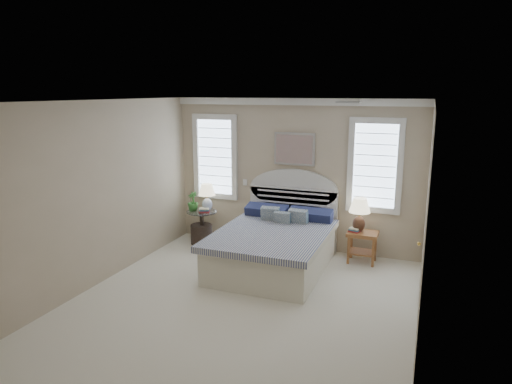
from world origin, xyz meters
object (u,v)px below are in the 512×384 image
object	(u,v)px
nightstand_right	(362,240)
lamp_right	(359,211)
floor_pot	(202,234)
bed	(275,244)
side_table_left	(202,224)
lamp_left	(207,194)

from	to	relation	value
nightstand_right	lamp_right	distance (m)	0.50
nightstand_right	floor_pot	xyz separation A→B (m)	(-2.96, -0.10, -0.20)
bed	floor_pot	distance (m)	1.78
side_table_left	lamp_right	xyz separation A→B (m)	(2.87, 0.13, 0.49)
lamp_left	lamp_right	xyz separation A→B (m)	(2.80, 0.04, -0.07)
side_table_left	floor_pot	world-z (taller)	side_table_left
side_table_left	nightstand_right	xyz separation A→B (m)	(2.95, 0.10, -0.00)
lamp_left	lamp_right	world-z (taller)	lamp_left
bed	lamp_right	xyz separation A→B (m)	(1.22, 0.72, 0.49)
lamp_left	lamp_right	distance (m)	2.80
floor_pot	lamp_left	distance (m)	0.77
lamp_right	side_table_left	bearing A→B (deg)	-177.50
side_table_left	lamp_right	world-z (taller)	lamp_right
lamp_left	floor_pot	bearing A→B (deg)	-134.52
nightstand_right	lamp_left	size ratio (longest dim) A/B	1.03
bed	lamp_left	size ratio (longest dim) A/B	4.41
side_table_left	lamp_left	size ratio (longest dim) A/B	1.22
side_table_left	lamp_left	distance (m)	0.57
lamp_right	bed	bearing A→B (deg)	-149.62
bed	nightstand_right	world-z (taller)	bed
side_table_left	nightstand_right	size ratio (longest dim) A/B	1.19
nightstand_right	floor_pot	bearing A→B (deg)	-178.02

